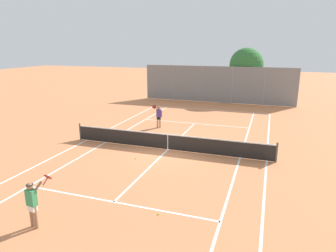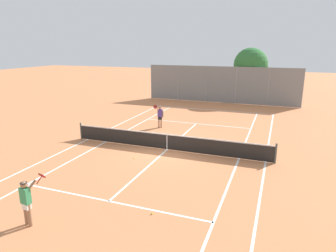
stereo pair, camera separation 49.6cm
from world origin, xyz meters
name	(u,v)px [view 1 (the left image)]	position (x,y,z in m)	size (l,w,h in m)	color
ground_plane	(168,150)	(0.00, 0.00, 0.00)	(120.00, 120.00, 0.00)	#CC7A4C
court_line_markings	(168,150)	(0.00, 0.00, 0.00)	(11.10, 23.90, 0.01)	white
tennis_net	(168,141)	(0.00, 0.00, 0.51)	(12.00, 0.10, 1.07)	#474C47
player_near_side	(32,202)	(-1.67, -8.72, 0.93)	(0.73, 0.72, 1.77)	#936B4C
player_far_left	(159,115)	(-2.21, 4.35, 0.93)	(0.53, 0.84, 1.77)	tan
loose_tennis_ball_0	(136,158)	(-1.14, -1.96, 0.03)	(0.07, 0.07, 0.07)	#D1DB33
loose_tennis_ball_1	(159,214)	(1.95, -6.66, 0.03)	(0.07, 0.07, 0.07)	#D1DB33
back_fence	(217,85)	(0.00, 15.83, 1.91)	(15.91, 0.08, 3.81)	gray
tree_behind_left	(247,66)	(2.79, 17.71, 3.80)	(3.56, 3.56, 5.67)	brown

